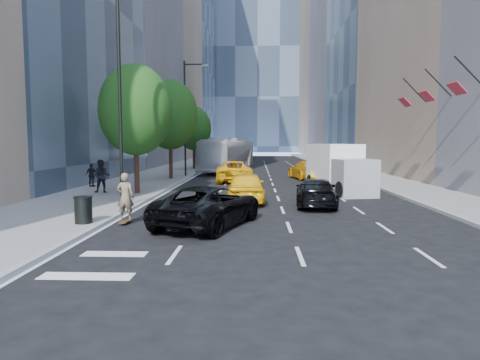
{
  "coord_description": "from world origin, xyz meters",
  "views": [
    {
      "loc": [
        -0.22,
        -15.65,
        3.16
      ],
      "look_at": [
        -0.88,
        1.66,
        1.6
      ],
      "focal_mm": 32.0,
      "sensor_mm": 36.0,
      "label": 1
    }
  ],
  "objects_px": {
    "black_sedan_mercedes": "(316,192)",
    "city_bus": "(228,155)",
    "skateboarder": "(125,200)",
    "trash_can": "(83,210)",
    "black_sedan_lincoln": "(209,206)",
    "box_truck": "(339,168)"
  },
  "relations": [
    {
      "from": "black_sedan_mercedes",
      "to": "city_bus",
      "type": "distance_m",
      "value": 24.35
    },
    {
      "from": "skateboarder",
      "to": "black_sedan_mercedes",
      "type": "bearing_deg",
      "value": -147.12
    },
    {
      "from": "skateboarder",
      "to": "black_sedan_mercedes",
      "type": "height_order",
      "value": "skateboarder"
    },
    {
      "from": "black_sedan_mercedes",
      "to": "skateboarder",
      "type": "bearing_deg",
      "value": 36.47
    },
    {
      "from": "black_sedan_mercedes",
      "to": "trash_can",
      "type": "xyz_separation_m",
      "value": [
        -9.3,
        -5.48,
        -0.06
      ]
    },
    {
      "from": "black_sedan_lincoln",
      "to": "box_truck",
      "type": "height_order",
      "value": "box_truck"
    },
    {
      "from": "black_sedan_lincoln",
      "to": "box_truck",
      "type": "distance_m",
      "value": 13.05
    },
    {
      "from": "black_sedan_mercedes",
      "to": "box_truck",
      "type": "bearing_deg",
      "value": -105.1
    },
    {
      "from": "skateboarder",
      "to": "box_truck",
      "type": "height_order",
      "value": "box_truck"
    },
    {
      "from": "skateboarder",
      "to": "trash_can",
      "type": "distance_m",
      "value": 1.56
    },
    {
      "from": "city_bus",
      "to": "box_truck",
      "type": "distance_m",
      "value": 19.39
    },
    {
      "from": "skateboarder",
      "to": "city_bus",
      "type": "bearing_deg",
      "value": -92.35
    },
    {
      "from": "black_sedan_lincoln",
      "to": "city_bus",
      "type": "height_order",
      "value": "city_bus"
    },
    {
      "from": "box_truck",
      "to": "trash_can",
      "type": "xyz_separation_m",
      "value": [
        -11.54,
        -11.49,
        -0.9
      ]
    },
    {
      "from": "black_sedan_mercedes",
      "to": "box_truck",
      "type": "relative_size",
      "value": 0.72
    },
    {
      "from": "black_sedan_lincoln",
      "to": "black_sedan_mercedes",
      "type": "bearing_deg",
      "value": -112.77
    },
    {
      "from": "skateboarder",
      "to": "box_truck",
      "type": "distance_m",
      "value": 14.85
    },
    {
      "from": "skateboarder",
      "to": "city_bus",
      "type": "relative_size",
      "value": 0.15
    },
    {
      "from": "city_bus",
      "to": "trash_can",
      "type": "bearing_deg",
      "value": -86.27
    },
    {
      "from": "black_sedan_lincoln",
      "to": "city_bus",
      "type": "bearing_deg",
      "value": -67.38
    },
    {
      "from": "skateboarder",
      "to": "box_truck",
      "type": "relative_size",
      "value": 0.28
    },
    {
      "from": "city_bus",
      "to": "trash_can",
      "type": "relative_size",
      "value": 13.31
    }
  ]
}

